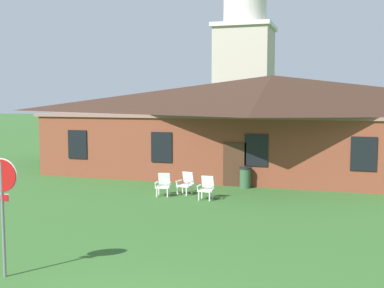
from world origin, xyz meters
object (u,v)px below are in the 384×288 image
object	(u,v)px
lawn_chair_near_door	(186,183)
stop_sign	(2,193)
lawn_chair_by_porch	(163,184)
trash_bin	(245,177)
lawn_chair_left_end	(207,187)

from	to	relation	value
lawn_chair_near_door	stop_sign	bearing A→B (deg)	-95.81
stop_sign	lawn_chair_near_door	world-z (taller)	stop_sign
stop_sign	lawn_chair_by_porch	size ratio (longest dim) A/B	2.94
stop_sign	trash_bin	size ratio (longest dim) A/B	2.87
lawn_chair_by_porch	stop_sign	bearing A→B (deg)	-91.41
lawn_chair_by_porch	trash_bin	distance (m)	4.10
lawn_chair_by_porch	lawn_chair_left_end	world-z (taller)	same
stop_sign	trash_bin	world-z (taller)	stop_sign
lawn_chair_by_porch	lawn_chair_near_door	world-z (taller)	same
stop_sign	trash_bin	bearing A→B (deg)	75.46
lawn_chair_by_porch	lawn_chair_left_end	distance (m)	1.98
stop_sign	lawn_chair_left_end	xyz separation A→B (m)	(2.21, 9.71, -1.50)
lawn_chair_left_end	trash_bin	distance (m)	3.12
stop_sign	lawn_chair_left_end	world-z (taller)	stop_sign
stop_sign	trash_bin	distance (m)	13.14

